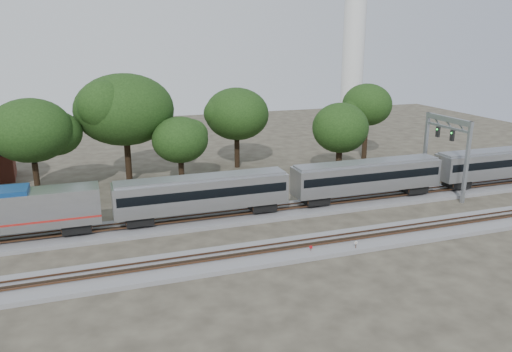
# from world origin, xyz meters

# --- Properties ---
(ground) EXTENTS (160.00, 160.00, 0.00)m
(ground) POSITION_xyz_m (0.00, 0.00, 0.00)
(ground) COLOR #383328
(ground) RESTS_ON ground
(track_far) EXTENTS (160.00, 5.00, 0.73)m
(track_far) POSITION_xyz_m (0.00, 6.00, 0.21)
(track_far) COLOR slate
(track_far) RESTS_ON ground
(track_near) EXTENTS (160.00, 5.00, 0.73)m
(track_near) POSITION_xyz_m (0.00, -4.00, 0.21)
(track_near) COLOR slate
(track_near) RESTS_ON ground
(train) EXTENTS (114.46, 3.27, 4.83)m
(train) POSITION_xyz_m (28.25, 6.00, 3.33)
(train) COLOR #B0B3B8
(train) RESTS_ON ground
(switch_stand_red) EXTENTS (0.29, 0.14, 0.94)m
(switch_stand_red) POSITION_xyz_m (5.84, -5.30, 0.60)
(switch_stand_red) COLOR #512D19
(switch_stand_red) RESTS_ON ground
(switch_stand_white) EXTENTS (0.34, 0.06, 1.08)m
(switch_stand_white) POSITION_xyz_m (10.02, -6.01, 0.69)
(switch_stand_white) COLOR #512D19
(switch_stand_white) RESTS_ON ground
(switch_lever) EXTENTS (0.58, 0.48, 0.30)m
(switch_lever) POSITION_xyz_m (6.36, -5.69, 0.15)
(switch_lever) COLOR #512D19
(switch_lever) RESTS_ON ground
(signal_gantry) EXTENTS (0.67, 7.98, 9.70)m
(signal_gantry) POSITION_xyz_m (29.08, 6.00, 7.07)
(signal_gantry) COLOR gray
(signal_gantry) RESTS_ON ground
(tree_2) EXTENTS (8.61, 8.61, 12.14)m
(tree_2) POSITION_xyz_m (-18.43, 19.89, 8.46)
(tree_2) COLOR black
(tree_2) RESTS_ON ground
(tree_3) EXTENTS (9.99, 9.99, 14.08)m
(tree_3) POSITION_xyz_m (-7.35, 24.12, 9.82)
(tree_3) COLOR black
(tree_3) RESTS_ON ground
(tree_4) EXTENTS (6.41, 6.41, 9.04)m
(tree_4) POSITION_xyz_m (-1.10, 19.38, 6.28)
(tree_4) COLOR black
(tree_4) RESTS_ON ground
(tree_5) EXTENTS (8.19, 8.19, 11.55)m
(tree_5) POSITION_xyz_m (8.77, 26.97, 8.04)
(tree_5) COLOR black
(tree_5) RESTS_ON ground
(tree_6) EXTENTS (7.11, 7.11, 10.02)m
(tree_6) POSITION_xyz_m (20.50, 16.97, 6.97)
(tree_6) COLOR black
(tree_6) RESTS_ON ground
(tree_7) EXTENTS (8.81, 8.81, 12.43)m
(tree_7) POSITION_xyz_m (29.75, 25.56, 8.66)
(tree_7) COLOR black
(tree_7) RESTS_ON ground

